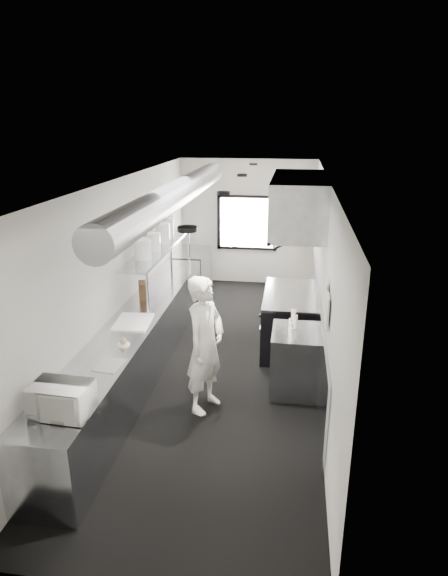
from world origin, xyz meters
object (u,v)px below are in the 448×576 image
(far_work_table, at_px, (191,271))
(squeeze_bottle_e, at_px, (294,316))
(pass_shelf, at_px, (160,248))
(squeeze_bottle_d, at_px, (295,321))
(line_cook, at_px, (205,345))
(range, at_px, (289,320))
(deli_tub_a, at_px, (48,396))
(squeeze_bottle_a, at_px, (292,334))
(small_plate, at_px, (124,345))
(deli_tub_b, at_px, (63,382))
(plate_stack_a, at_px, (143,249))
(knife_block, at_px, (142,290))
(prep_counter, at_px, (138,344))
(cutting_board, at_px, (133,322))
(plate_stack_d, at_px, (167,228))
(microwave, at_px, (61,399))
(bottle_station, at_px, (295,361))
(plate_stack_b, at_px, (154,242))
(squeeze_bottle_b, at_px, (291,328))
(plate_stack_c, at_px, (163,233))
(squeeze_bottle_c, at_px, (291,325))

(far_work_table, height_order, squeeze_bottle_e, squeeze_bottle_e)
(pass_shelf, relative_size, squeeze_bottle_d, 16.83)
(line_cook, bearing_deg, range, -4.65)
(deli_tub_a, height_order, squeeze_bottle_a, squeeze_bottle_a)
(small_plate, bearing_deg, deli_tub_b, -105.54)
(squeeze_bottle_a, height_order, squeeze_bottle_d, squeeze_bottle_d)
(plate_stack_a, bearing_deg, knife_block, 138.91)
(plate_stack_a, bearing_deg, prep_counter, -83.59)
(cutting_board, relative_size, plate_stack_d, 1.66)
(squeeze_bottle_d, bearing_deg, plate_stack_d, 137.37)
(deli_tub_a, bearing_deg, plate_stack_a, 87.84)
(far_work_table, bearing_deg, microwave, -89.42)
(bottle_station, height_order, plate_stack_d, plate_stack_d)
(plate_stack_b, bearing_deg, squeeze_bottle_d, -28.22)
(squeeze_bottle_e, bearing_deg, range, 93.49)
(deli_tub_a, bearing_deg, line_cook, 47.64)
(squeeze_bottle_a, distance_m, squeeze_bottle_e, 0.59)
(squeeze_bottle_a, bearing_deg, squeeze_bottle_d, 85.34)
(bottle_station, relative_size, small_plate, 5.45)
(cutting_board, bearing_deg, plate_stack_a, 96.16)
(far_work_table, height_order, deli_tub_b, deli_tub_b)
(deli_tub_b, relative_size, squeeze_bottle_d, 0.85)
(squeeze_bottle_b, bearing_deg, pass_shelf, 141.33)
(small_plate, bearing_deg, squeeze_bottle_b, 16.69)
(cutting_board, relative_size, squeeze_bottle_a, 3.71)
(range, bearing_deg, plate_stack_a, -167.48)
(small_plate, bearing_deg, plate_stack_b, 95.03)
(cutting_board, height_order, knife_block, knife_block)
(pass_shelf, relative_size, microwave, 5.69)
(deli_tub_a, bearing_deg, squeeze_bottle_d, 41.89)
(far_work_table, relative_size, squeeze_bottle_a, 6.96)
(plate_stack_d, bearing_deg, squeeze_bottle_d, -42.63)
(bottle_station, relative_size, plate_stack_c, 2.61)
(line_cook, height_order, knife_block, line_cook)
(plate_stack_c, distance_m, squeeze_bottle_b, 3.13)
(deli_tub_b, height_order, squeeze_bottle_a, squeeze_bottle_a)
(prep_counter, distance_m, squeeze_bottle_a, 2.36)
(far_work_table, bearing_deg, plate_stack_d, -91.93)
(pass_shelf, distance_m, plate_stack_b, 0.36)
(deli_tub_b, xyz_separation_m, squeeze_bottle_c, (2.38, 1.81, 0.03))
(squeeze_bottle_c, bearing_deg, plate_stack_d, 134.92)
(pass_shelf, xyz_separation_m, cutting_board, (0.06, -1.73, -0.62))
(deli_tub_a, xyz_separation_m, small_plate, (0.33, 1.33, -0.04))
(plate_stack_c, height_order, squeeze_bottle_a, plate_stack_c)
(small_plate, xyz_separation_m, cutting_board, (-0.11, 0.71, 0.00))
(range, height_order, knife_block, knife_block)
(knife_block, bearing_deg, prep_counter, -99.03)
(plate_stack_c, bearing_deg, cutting_board, -88.30)
(range, xyz_separation_m, deli_tub_b, (-2.35, -3.20, 0.48))
(line_cook, relative_size, cutting_board, 2.83)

